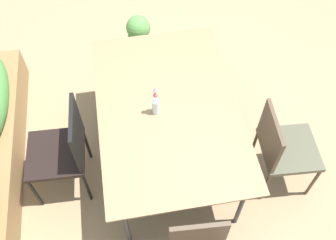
% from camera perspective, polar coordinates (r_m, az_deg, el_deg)
% --- Properties ---
extents(ground_plane, '(12.00, 12.00, 0.00)m').
position_cam_1_polar(ground_plane, '(3.77, 1.58, -5.19)').
color(ground_plane, '#9E7F5B').
extents(dining_table, '(1.77, 1.15, 0.75)m').
position_cam_1_polar(dining_table, '(3.18, -0.00, 1.47)').
color(dining_table, '#8C704C').
rests_on(dining_table, ground).
extents(chair_far_side, '(0.50, 0.50, 0.97)m').
position_cam_1_polar(chair_far_side, '(3.28, -15.13, -3.99)').
color(chair_far_side, black).
rests_on(chair_far_side, ground).
extents(chair_near_left, '(0.49, 0.49, 0.91)m').
position_cam_1_polar(chair_near_left, '(3.34, 16.52, -3.74)').
color(chair_near_left, '#4B4B39').
rests_on(chair_near_left, ground).
extents(flower_vase, '(0.06, 0.06, 0.29)m').
position_cam_1_polar(flower_vase, '(3.04, -1.82, 2.35)').
color(flower_vase, silver).
rests_on(flower_vase, dining_table).
extents(potted_plant, '(0.27, 0.27, 0.49)m').
position_cam_1_polar(potted_plant, '(4.49, -4.34, 12.52)').
color(potted_plant, gray).
rests_on(potted_plant, ground).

